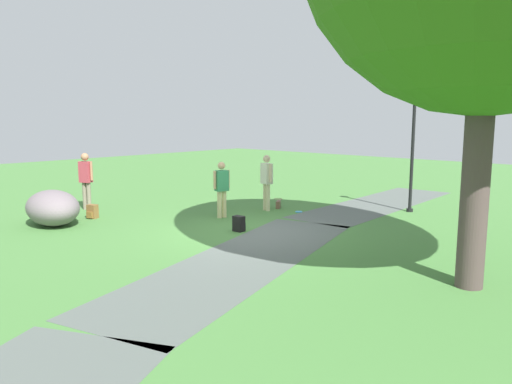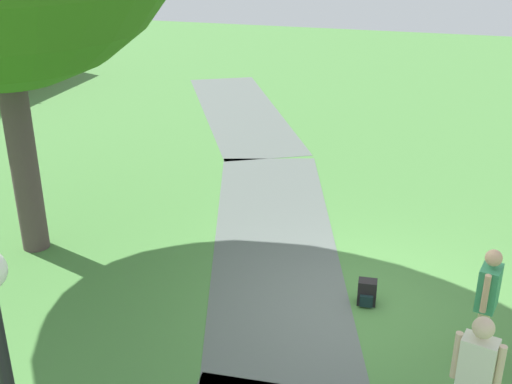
{
  "view_description": "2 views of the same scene",
  "coord_description": "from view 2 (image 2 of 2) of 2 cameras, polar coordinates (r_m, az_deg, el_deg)",
  "views": [
    {
      "loc": [
        8.88,
        8.38,
        2.9
      ],
      "look_at": [
        1.14,
        1.3,
        1.3
      ],
      "focal_mm": 34.4,
      "sensor_mm": 36.0,
      "label": 1
    },
    {
      "loc": [
        -8.37,
        -0.78,
        5.53
      ],
      "look_at": [
        1.71,
        1.93,
        0.92
      ],
      "focal_mm": 45.47,
      "sensor_mm": 36.0,
      "label": 2
    }
  ],
  "objects": [
    {
      "name": "footpath_segment_far",
      "position": [
        19.23,
        -1.35,
        7.14
      ],
      "size": [
        8.14,
        5.45,
        0.01
      ],
      "color": "#545C57",
      "rests_on": "ground"
    },
    {
      "name": "spare_backpack_on_lawn",
      "position": [
        10.02,
        9.74,
        -8.73
      ],
      "size": [
        0.27,
        0.29,
        0.4
      ],
      "color": "black",
      "rests_on": "ground"
    },
    {
      "name": "woman_with_handbag",
      "position": [
        7.44,
        18.73,
        -15.09
      ],
      "size": [
        0.33,
        0.5,
        1.74
      ],
      "color": "beige",
      "rests_on": "ground"
    },
    {
      "name": "ground_plane",
      "position": [
        10.06,
        8.22,
        -9.79
      ],
      "size": [
        48.0,
        48.0,
        0.0
      ],
      "primitive_type": "plane",
      "color": "#457939"
    },
    {
      "name": "man_near_boulder",
      "position": [
        8.91,
        19.66,
        -8.74
      ],
      "size": [
        0.51,
        0.32,
        1.63
      ],
      "color": "beige",
      "rests_on": "ground"
    },
    {
      "name": "footpath_segment_mid",
      "position": [
        11.86,
        1.63,
        -3.94
      ],
      "size": [
        8.29,
        4.21,
        0.01
      ],
      "color": "#545C57",
      "rests_on": "ground"
    }
  ]
}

